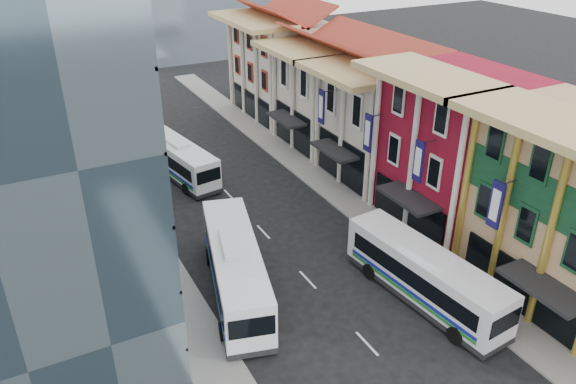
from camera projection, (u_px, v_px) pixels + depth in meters
sidewalk_right at (355, 206)px, 47.04m from camera, size 3.00×90.00×0.15m
sidewalk_left at (156, 260)px, 40.02m from camera, size 3.00×90.00×0.15m
shophouse_red at (456, 150)px, 42.65m from camera, size 8.00×10.00×12.00m
shophouse_cream_near at (381, 124)px, 50.57m from camera, size 8.00×9.00×10.00m
shophouse_cream_mid at (329, 96)px, 57.65m from camera, size 8.00×9.00×10.00m
shophouse_cream_far at (282, 68)px, 65.67m from camera, size 8.00×12.00×11.00m
office_block_far at (1, 103)px, 49.46m from camera, size 10.00×18.00×14.00m
bus_left_near at (236, 267)px, 35.85m from camera, size 6.14×13.07×4.08m
bus_left_far at (178, 158)px, 51.64m from camera, size 4.50×11.60×3.63m
bus_right at (425, 274)px, 35.34m from camera, size 4.00×12.32×3.88m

